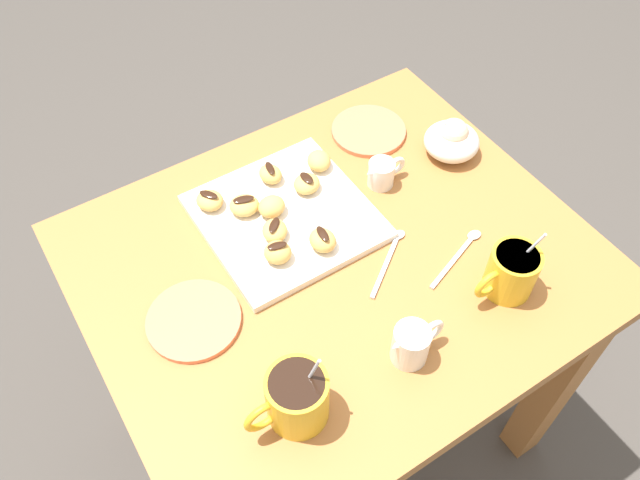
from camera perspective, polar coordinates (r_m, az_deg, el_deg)
name	(u,v)px	position (r m, az deg, el deg)	size (l,w,h in m)	color
ground_plane	(332,419)	(1.82, 1.04, -15.59)	(8.00, 8.00, 0.00)	#423D38
dining_table	(336,303)	(1.29, 1.41, -5.60)	(0.89, 0.75, 0.74)	#A36633
pastry_plate_square	(286,217)	(1.22, -3.06, 2.07)	(0.30, 0.30, 0.02)	silver
coffee_mug_mustard_left	(511,271)	(1.14, 16.55, -2.66)	(0.12, 0.09, 0.14)	gold
coffee_mug_mustard_right	(296,397)	(0.97, -2.14, -13.75)	(0.14, 0.09, 0.15)	gold
cream_pitcher_white	(412,343)	(1.04, 8.13, -9.02)	(0.10, 0.06, 0.07)	silver
ice_cream_bowl	(452,140)	(1.35, 11.60, 8.69)	(0.11, 0.11, 0.08)	silver
chocolate_sauce_pitcher	(382,172)	(1.27, 5.50, 5.99)	(0.09, 0.05, 0.06)	silver
saucer_coral_left	(369,131)	(1.39, 4.32, 9.62)	(0.16, 0.16, 0.01)	#E5704C
saucer_coral_right	(194,320)	(1.11, -11.11, -6.97)	(0.16, 0.16, 0.01)	#E5704C
loose_spoon_near_saucer	(390,254)	(1.18, 6.23, -1.25)	(0.14, 0.10, 0.01)	silver
loose_spoon_by_plate	(461,251)	(1.20, 12.38, -0.98)	(0.16, 0.06, 0.01)	silver
beignet_0	(275,231)	(1.17, -4.03, 0.83)	(0.05, 0.05, 0.03)	#DBA351
chocolate_drizzle_0	(274,225)	(1.16, -4.07, 1.34)	(0.04, 0.02, 0.01)	black
beignet_1	(319,161)	(1.29, -0.09, 7.02)	(0.05, 0.05, 0.03)	#DBA351
beignet_2	(244,205)	(1.22, -6.72, 3.07)	(0.06, 0.05, 0.03)	#DBA351
chocolate_drizzle_2	(243,199)	(1.20, -6.79, 3.60)	(0.04, 0.02, 0.01)	black
beignet_3	(323,240)	(1.15, 0.24, -0.02)	(0.05, 0.05, 0.03)	#DBA351
chocolate_drizzle_3	(323,234)	(1.14, 0.24, 0.57)	(0.04, 0.02, 0.01)	black
beignet_4	(210,200)	(1.23, -9.73, 3.48)	(0.05, 0.05, 0.03)	#DBA351
chocolate_drizzle_4	(209,195)	(1.22, -9.83, 3.99)	(0.04, 0.02, 0.01)	black
beignet_5	(270,174)	(1.27, -4.40, 5.84)	(0.05, 0.04, 0.03)	#DBA351
chocolate_drizzle_5	(270,168)	(1.25, -4.45, 6.37)	(0.04, 0.01, 0.01)	black
beignet_6	(278,252)	(1.14, -3.77, -1.10)	(0.05, 0.05, 0.04)	#DBA351
chocolate_drizzle_6	(277,246)	(1.12, -3.82, -0.50)	(0.03, 0.02, 0.01)	black
beignet_7	(307,184)	(1.25, -1.18, 5.00)	(0.05, 0.05, 0.03)	#DBA351
chocolate_drizzle_7	(307,178)	(1.23, -1.19, 5.53)	(0.03, 0.02, 0.01)	black
beignet_8	(272,206)	(1.21, -4.30, 2.98)	(0.05, 0.05, 0.04)	#DBA351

